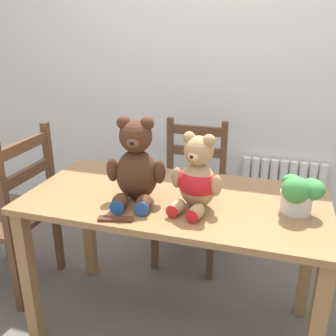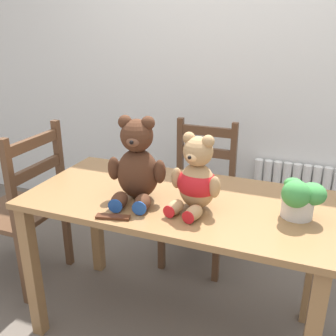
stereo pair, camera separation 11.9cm
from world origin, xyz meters
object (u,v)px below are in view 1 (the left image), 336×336
wooden_chair_behind (191,194)px  chocolate_bar (115,219)px  teddy_bear_left (136,165)px  potted_plant (299,194)px  teddy_bear_right (197,179)px  wooden_chair_side (12,214)px

wooden_chair_behind → chocolate_bar: wooden_chair_behind is taller
teddy_bear_left → potted_plant: 0.72m
teddy_bear_right → potted_plant: size_ratio=1.90×
wooden_chair_behind → teddy_bear_left: 0.90m
wooden_chair_behind → teddy_bear_left: size_ratio=2.44×
potted_plant → chocolate_bar: 0.78m
wooden_chair_behind → chocolate_bar: 1.04m
wooden_chair_behind → teddy_bear_left: bearing=84.1°
chocolate_bar → wooden_chair_side: bearing=156.8°
wooden_chair_behind → wooden_chair_side: 1.13m
wooden_chair_behind → teddy_bear_left: (-0.08, -0.77, 0.47)m
wooden_chair_side → teddy_bear_left: teddy_bear_left is taller
teddy_bear_left → potted_plant: bearing=175.6°
wooden_chair_side → potted_plant: bearing=-92.8°
potted_plant → chocolate_bar: (-0.72, -0.29, -0.09)m
wooden_chair_behind → teddy_bear_right: bearing=104.9°
wooden_chair_side → teddy_bear_left: bearing=-99.8°
wooden_chair_side → teddy_bear_right: 1.23m
wooden_chair_behind → teddy_bear_right: 0.90m
wooden_chair_side → potted_plant: (1.57, -0.08, 0.38)m
teddy_bear_right → potted_plant: (0.43, 0.06, -0.04)m
teddy_bear_left → wooden_chair_behind: bearing=-106.0°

